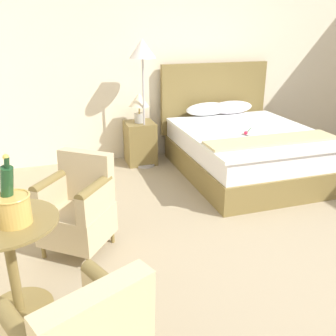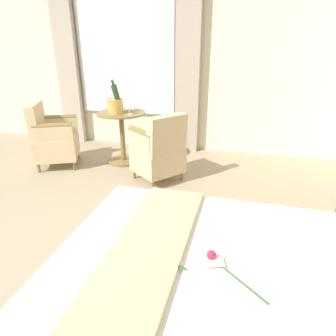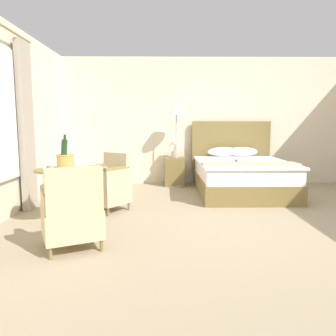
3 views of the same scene
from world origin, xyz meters
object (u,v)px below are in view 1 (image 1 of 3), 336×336
object	(u,v)px
nightstand	(140,143)
champagne_bucket	(12,205)
bedside_lamp	(139,103)
floor_lamp_brass	(143,60)
side_table_round	(12,263)
armchair_by_window	(78,208)
bed	(243,147)
wine_glass_near_bucket	(18,195)

from	to	relation	value
nightstand	champagne_bucket	world-z (taller)	champagne_bucket
bedside_lamp	floor_lamp_brass	size ratio (longest dim) A/B	0.24
champagne_bucket	nightstand	bearing A→B (deg)	61.74
side_table_round	champagne_bucket	bearing A→B (deg)	-33.54
nightstand	armchair_by_window	world-z (taller)	armchair_by_window
bed	nightstand	bearing A→B (deg)	147.24
champagne_bucket	wine_glass_near_bucket	xyz separation A→B (m)	(0.02, 0.21, -0.03)
bed	side_table_round	world-z (taller)	bed
bed	champagne_bucket	size ratio (longest dim) A/B	4.60
champagne_bucket	bed	bearing A→B (deg)	35.91
bed	floor_lamp_brass	distance (m)	1.76
bed	bedside_lamp	xyz separation A→B (m)	(-1.23, 0.79, 0.53)
floor_lamp_brass	wine_glass_near_bucket	world-z (taller)	floor_lamp_brass
bedside_lamp	wine_glass_near_bucket	xyz separation A→B (m)	(-1.46, -2.55, -0.06)
wine_glass_near_bucket	floor_lamp_brass	bearing A→B (deg)	58.20
side_table_round	bed	bearing A→B (deg)	34.61
nightstand	floor_lamp_brass	bearing A→B (deg)	-77.75
bedside_lamp	armchair_by_window	bearing A→B (deg)	-117.56
bedside_lamp	side_table_round	xyz separation A→B (m)	(-1.55, -2.71, -0.47)
nightstand	floor_lamp_brass	size ratio (longest dim) A/B	0.35
champagne_bucket	floor_lamp_brass	bearing A→B (deg)	59.97
side_table_round	armchair_by_window	xyz separation A→B (m)	(0.50, 0.70, -0.01)
bed	floor_lamp_brass	size ratio (longest dim) A/B	1.24
bed	side_table_round	size ratio (longest dim) A/B	2.93
floor_lamp_brass	champagne_bucket	distance (m)	3.08
champagne_bucket	wine_glass_near_bucket	bearing A→B (deg)	84.51
bedside_lamp	armchair_by_window	world-z (taller)	bedside_lamp
nightstand	side_table_round	bearing A→B (deg)	-119.76
nightstand	wine_glass_near_bucket	size ratio (longest dim) A/B	4.33
nightstand	side_table_round	world-z (taller)	side_table_round
side_table_round	bedside_lamp	bearing A→B (deg)	60.24
nightstand	champagne_bucket	size ratio (longest dim) A/B	1.29
bedside_lamp	wine_glass_near_bucket	bearing A→B (deg)	-119.85
side_table_round	wine_glass_near_bucket	world-z (taller)	wine_glass_near_bucket
bedside_lamp	champagne_bucket	bearing A→B (deg)	-118.26
wine_glass_near_bucket	armchair_by_window	size ratio (longest dim) A/B	0.16
floor_lamp_brass	armchair_by_window	distance (m)	2.41
wine_glass_near_bucket	bed	bearing A→B (deg)	33.09
nightstand	armchair_by_window	bearing A→B (deg)	-117.56
bed	bedside_lamp	distance (m)	1.56
floor_lamp_brass	champagne_bucket	xyz separation A→B (m)	(-1.51, -2.62, -0.60)
bedside_lamp	armchair_by_window	size ratio (longest dim) A/B	0.47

